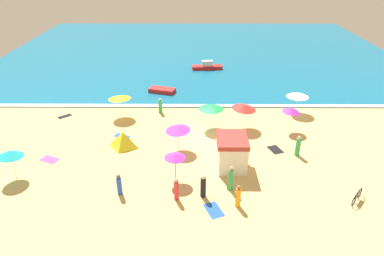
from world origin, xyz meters
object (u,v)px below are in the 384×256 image
object	(u,v)px
beach_umbrella_2	(244,107)
beach_umbrella_3	(292,110)
lifeguard_cabana	(231,152)
beach_umbrella_5	(178,129)
beachgoer_0	(203,187)
small_boat_1	(207,66)
beachgoer_1	(298,146)
beachgoer_5	(119,185)
beach_umbrella_4	(298,95)
beachgoer_3	(176,189)
beach_umbrella_1	(119,97)
beach_umbrella_0	(175,156)
beachgoer_4	(238,196)
beach_umbrella_6	(10,153)
beachgoer_2	(231,179)
beach_umbrella_7	(211,107)
beach_tent	(123,139)
beachgoer_6	(160,106)
parked_bicycle	(357,196)
small_boat_0	(162,90)

from	to	relation	value
beach_umbrella_2	beach_umbrella_3	world-z (taller)	beach_umbrella_2
lifeguard_cabana	beach_umbrella_5	xyz separation A→B (m)	(-4.13, 2.56, 0.64)
beachgoer_0	small_boat_1	size ratio (longest dim) A/B	0.40
beachgoer_1	beachgoer_5	distance (m)	14.34
lifeguard_cabana	beach_umbrella_4	world-z (taller)	lifeguard_cabana
beach_umbrella_2	beach_umbrella_4	xyz separation A→B (m)	(5.77, 3.27, -0.12)
beachgoer_3	beach_umbrella_5	bearing A→B (deg)	91.23
beach_umbrella_1	beach_umbrella_4	xyz separation A→B (m)	(17.57, 0.99, -0.07)
beach_umbrella_0	beach_umbrella_5	distance (m)	4.25
beach_umbrella_1	beach_umbrella_5	xyz separation A→B (m)	(5.94, -6.24, -0.12)
beach_umbrella_3	beachgoer_4	bearing A→B (deg)	-119.25
beach_umbrella_5	beach_umbrella_6	xyz separation A→B (m)	(-11.74, -4.04, 0.12)
beachgoer_0	beachgoer_2	xyz separation A→B (m)	(1.92, 0.76, 0.13)
beach_umbrella_6	beachgoer_0	bearing A→B (deg)	-8.81
beachgoer_0	beach_umbrella_3	bearing A→B (deg)	49.59
lifeguard_cabana	beachgoer_4	xyz separation A→B (m)	(0.02, -4.58, -0.51)
lifeguard_cabana	beachgoer_2	size ratio (longest dim) A/B	1.45
beach_umbrella_7	beach_tent	world-z (taller)	beach_umbrella_7
lifeguard_cabana	beach_umbrella_4	bearing A→B (deg)	52.55
beachgoer_5	beachgoer_3	bearing A→B (deg)	-8.04
beach_umbrella_6	beachgoer_3	bearing A→B (deg)	-11.54
beach_umbrella_0	beachgoer_2	xyz separation A→B (m)	(3.87, -1.15, -1.09)
beachgoer_1	beachgoer_6	xyz separation A→B (m)	(-11.76, 8.01, -0.09)
beach_umbrella_2	beach_umbrella_4	world-z (taller)	beach_umbrella_2
beach_umbrella_4	beach_umbrella_6	size ratio (longest dim) A/B	1.21
beach_umbrella_7	beachgoer_0	size ratio (longest dim) A/B	1.76
beachgoer_2	beach_umbrella_6	bearing A→B (deg)	175.02
beach_umbrella_0	beach_tent	size ratio (longest dim) A/B	0.97
beachgoer_0	beachgoer_1	size ratio (longest dim) A/B	0.97
beach_tent	beachgoer_2	world-z (taller)	beachgoer_2
beachgoer_4	parked_bicycle	bearing A→B (deg)	4.02
beachgoer_2	beachgoer_3	world-z (taller)	beachgoer_2
beach_umbrella_7	beach_umbrella_1	bearing A→B (deg)	165.30
beach_umbrella_1	beachgoer_5	world-z (taller)	beach_umbrella_1
beachgoer_4	beachgoer_1	bearing A→B (deg)	48.60
beach_umbrella_5	lifeguard_cabana	bearing A→B (deg)	-31.79
lifeguard_cabana	beach_umbrella_1	world-z (taller)	lifeguard_cabana
lifeguard_cabana	beachgoer_3	world-z (taller)	lifeguard_cabana
beach_umbrella_5	beachgoer_3	bearing A→B (deg)	-88.77
lifeguard_cabana	beachgoer_3	size ratio (longest dim) A/B	1.66
lifeguard_cabana	beachgoer_0	distance (m)	4.26
beach_umbrella_3	parked_bicycle	xyz separation A→B (m)	(2.09, -9.95, -1.68)
beach_umbrella_6	beachgoer_1	size ratio (longest dim) A/B	1.46
beachgoer_4	beach_tent	bearing A→B (deg)	139.47
lifeguard_cabana	beachgoer_0	world-z (taller)	lifeguard_cabana
small_boat_0	beachgoer_2	bearing A→B (deg)	-70.88
beachgoer_3	beachgoer_5	world-z (taller)	beachgoer_3
small_boat_1	beach_umbrella_3	bearing A→B (deg)	-68.62
beach_umbrella_2	beach_tent	bearing A→B (deg)	-160.99
beach_umbrella_0	small_boat_0	bearing A→B (deg)	97.97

